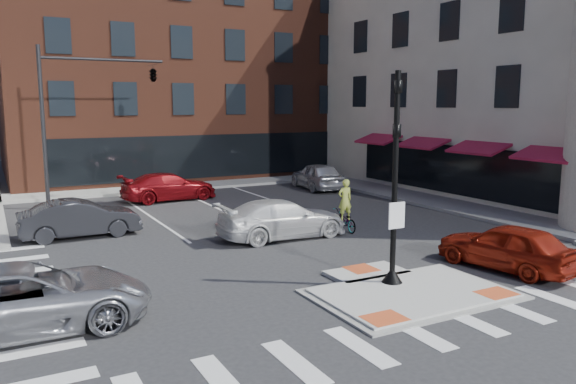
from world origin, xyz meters
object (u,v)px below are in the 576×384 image
bg_car_dark (80,219)px  red_sedan (507,246)px  silver_suv (24,298)px  bg_car_silver (317,176)px  white_pickup (282,219)px  bg_car_red (169,187)px  cyclist (345,214)px

bg_car_dark → red_sedan: bearing=-134.8°
silver_suv → bg_car_silver: (17.27, 15.52, 0.04)m
white_pickup → bg_car_red: (-1.41, 10.57, -0.00)m
red_sedan → bg_car_red: (-5.67, 17.73, 0.00)m
bg_car_silver → silver_suv: bearing=49.7°
bg_car_silver → bg_car_red: bearing=5.3°
silver_suv → white_pickup: (9.48, 5.32, -0.04)m
white_pickup → cyclist: bearing=-92.6°
silver_suv → white_pickup: 10.87m
bg_car_red → white_pickup: bearing=-176.4°
bg_car_dark → cyclist: bearing=-112.6°
bg_car_red → bg_car_dark: bearing=136.4°
white_pickup → bg_car_red: size_ratio=1.01×
bg_car_red → red_sedan: bearing=-166.3°
silver_suv → bg_car_dark: 9.51m
bg_car_dark → bg_car_red: bearing=-40.0°
red_sedan → bg_car_red: same height
red_sedan → cyclist: bearing=-88.3°
white_pickup → cyclist: size_ratio=2.40×
red_sedan → bg_car_dark: 15.72m
silver_suv → bg_car_silver: bearing=-47.5°
bg_car_dark → cyclist: (9.80, -4.00, -0.02)m
red_sedan → white_pickup: size_ratio=0.85×
red_sedan → bg_car_red: bearing=-82.2°
white_pickup → bg_car_dark: white_pickup is taller
white_pickup → bg_car_red: bearing=8.1°
white_pickup → silver_suv: bearing=119.8°
silver_suv → bg_car_dark: bearing=-14.7°
bg_car_silver → bg_car_dark: bearing=31.0°
cyclist → bg_car_red: bearing=-64.1°
bg_car_dark → bg_car_silver: 16.06m
bg_car_red → cyclist: (4.24, -10.73, -0.02)m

